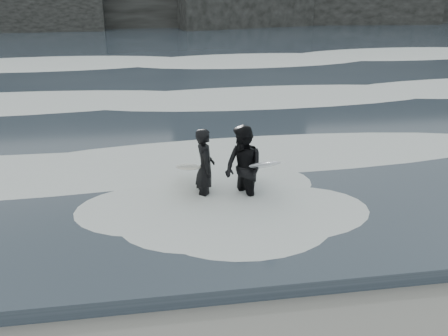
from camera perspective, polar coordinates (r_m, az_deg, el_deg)
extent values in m
cube|color=#313C47|center=(33.22, -9.37, 12.82)|extent=(90.00, 52.00, 0.30)
ellipsoid|color=white|center=(13.72, -9.03, 0.85)|extent=(60.00, 3.20, 0.20)
ellipsoid|color=white|center=(20.41, -9.24, 7.92)|extent=(60.00, 4.00, 0.24)
ellipsoid|color=white|center=(29.22, -9.36, 12.19)|extent=(60.00, 4.80, 0.30)
imported|color=black|center=(11.59, -2.17, 0.01)|extent=(0.46, 0.69, 1.90)
ellipsoid|color=silver|center=(11.58, -4.17, 0.16)|extent=(0.63, 2.01, 0.75)
imported|color=black|center=(11.33, 2.22, -0.17)|extent=(1.13, 1.23, 2.03)
ellipsoid|color=white|center=(11.38, 4.30, 0.30)|extent=(0.69, 2.19, 1.07)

